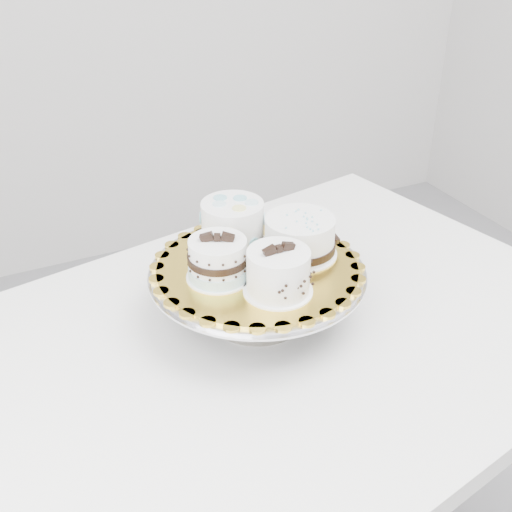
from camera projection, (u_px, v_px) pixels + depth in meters
name	position (u px, v px, depth m)	size (l,w,h in m)	color
table	(263.00, 371.00, 1.13)	(1.34, 1.02, 0.75)	white
cake_stand	(257.00, 284.00, 1.10)	(0.37, 0.37, 0.10)	gray
cake_board	(257.00, 267.00, 1.09)	(0.34, 0.34, 0.01)	gold
cake_swirl	(278.00, 273.00, 1.00)	(0.11, 0.11, 0.09)	white
cake_banded	(218.00, 261.00, 1.04)	(0.13, 0.13, 0.09)	white
cake_dots	(233.00, 223.00, 1.13)	(0.13, 0.13, 0.08)	white
cake_ribbon	(300.00, 237.00, 1.10)	(0.14, 0.13, 0.07)	white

